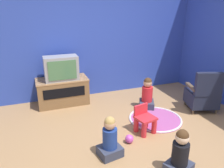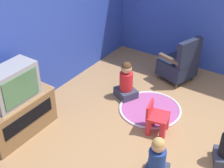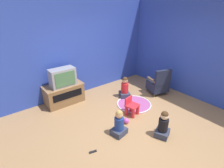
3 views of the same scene
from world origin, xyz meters
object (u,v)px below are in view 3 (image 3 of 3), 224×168
at_px(black_armchair, 159,84).
at_px(toy_ball, 126,121).
at_px(television, 63,77).
at_px(yellow_kid_chair, 132,107).
at_px(child_watching_center, 163,125).
at_px(tv_cabinet, 64,93).
at_px(child_watching_left, 119,124).
at_px(child_watching_right, 125,88).
at_px(remote_control, 93,152).

distance_m(black_armchair, toy_ball, 1.93).
bearing_deg(television, yellow_kid_chair, -55.20).
xyz_separation_m(black_armchair, yellow_kid_chair, (-1.47, -0.32, -0.13)).
distance_m(black_armchair, child_watching_center, 2.02).
bearing_deg(tv_cabinet, child_watching_left, -80.22).
bearing_deg(child_watching_center, child_watching_right, 51.30).
bearing_deg(television, child_watching_center, -67.91).
relative_size(yellow_kid_chair, toy_ball, 3.45).
bearing_deg(remote_control, toy_ball, -151.00).
distance_m(television, black_armchair, 2.91).
xyz_separation_m(child_watching_left, toy_ball, (0.39, 0.18, -0.20)).
bearing_deg(child_watching_center, black_armchair, 18.95).
height_order(yellow_kid_chair, toy_ball, yellow_kid_chair).
xyz_separation_m(black_armchair, child_watching_center, (-1.53, -1.33, -0.07)).
bearing_deg(remote_control, yellow_kid_chair, -147.03).
bearing_deg(television, child_watching_left, -79.96).
bearing_deg(toy_ball, remote_control, -166.25).
distance_m(black_armchair, remote_control, 3.09).
relative_size(television, remote_control, 4.35).
xyz_separation_m(child_watching_center, toy_ball, (-0.32, 0.80, -0.20)).
bearing_deg(child_watching_right, television, 90.15).
xyz_separation_m(yellow_kid_chair, child_watching_left, (-0.76, -0.39, 0.06)).
distance_m(child_watching_left, remote_control, 0.79).
bearing_deg(toy_ball, child_watching_center, -68.49).
height_order(tv_cabinet, remote_control, tv_cabinet).
bearing_deg(yellow_kid_chair, tv_cabinet, 111.82).
bearing_deg(yellow_kid_chair, remote_control, -174.37).
distance_m(tv_cabinet, black_armchair, 2.90).
distance_m(child_watching_left, toy_ball, 0.47).
xyz_separation_m(child_watching_center, remote_control, (-1.44, 0.53, -0.26)).
height_order(child_watching_right, remote_control, child_watching_right).
bearing_deg(black_armchair, tv_cabinet, -9.44).
relative_size(yellow_kid_chair, child_watching_left, 0.75).
bearing_deg(black_armchair, toy_ball, 33.55).
distance_m(child_watching_center, toy_ball, 0.89).
bearing_deg(child_watching_right, child_watching_left, 159.80).
bearing_deg(child_watching_center, remote_control, 137.78).
height_order(yellow_kid_chair, child_watching_right, child_watching_right).
xyz_separation_m(tv_cabinet, yellow_kid_chair, (1.11, -1.64, -0.09)).
bearing_deg(child_watching_center, child_watching_left, 116.55).
relative_size(child_watching_left, child_watching_center, 0.99).
bearing_deg(remote_control, child_watching_center, 175.08).
bearing_deg(yellow_kid_chair, toy_ball, -163.37).
relative_size(child_watching_center, remote_control, 3.96).
bearing_deg(child_watching_right, yellow_kid_chair, 174.72).
relative_size(yellow_kid_chair, child_watching_right, 0.70).
xyz_separation_m(black_armchair, child_watching_left, (-2.23, -0.71, -0.07)).
bearing_deg(toy_ball, child_watching_right, 49.82).
bearing_deg(black_armchair, yellow_kid_chair, 29.98).
xyz_separation_m(yellow_kid_chair, child_watching_right, (0.50, 0.82, 0.08)).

